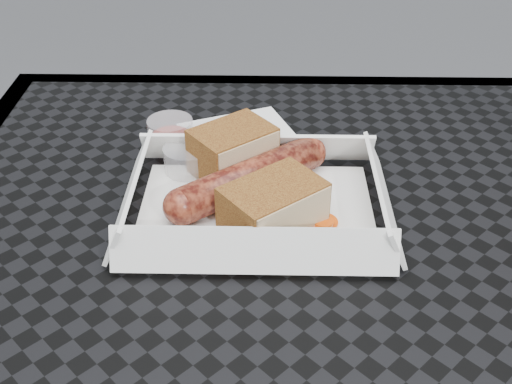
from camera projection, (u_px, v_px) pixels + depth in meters
patio_table at (336, 342)px, 0.58m from camera, size 0.80×0.80×0.74m
food_tray at (256, 210)px, 0.61m from camera, size 0.22×0.15×0.00m
bratwurst at (249, 178)px, 0.62m from camera, size 0.16×0.13×0.04m
bread_near at (233, 150)px, 0.65m from camera, size 0.10×0.09×0.05m
bread_far at (273, 206)px, 0.57m from camera, size 0.10×0.10×0.04m
veg_garnish at (311, 230)px, 0.58m from camera, size 0.03×0.03×0.00m
napkin at (242, 139)px, 0.72m from camera, size 0.16×0.16×0.00m
condiment_cup_sauce at (171, 132)px, 0.71m from camera, size 0.05×0.05×0.03m
condiment_cup_empty at (188, 160)px, 0.66m from camera, size 0.05×0.05×0.03m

